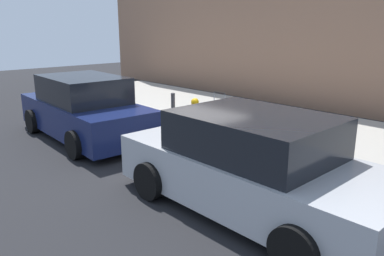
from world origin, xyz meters
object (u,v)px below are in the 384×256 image
(bollard_post, at_px, (173,108))
(parked_car_silver_0, at_px, (253,166))
(suitcase_olive_0, at_px, (294,142))
(suitcase_maroon_1, at_px, (277,135))
(suitcase_silver_2, at_px, (261,133))
(suitcase_red_3, at_px, (247,129))
(suitcase_black_4, at_px, (233,126))
(suitcase_navy_5, at_px, (219,119))
(parked_car_navy_1, at_px, (84,109))
(fire_hydrant, at_px, (195,112))

(bollard_post, height_order, parked_car_silver_0, parked_car_silver_0)
(suitcase_olive_0, relative_size, suitcase_maroon_1, 0.92)
(suitcase_silver_2, height_order, suitcase_red_3, suitcase_silver_2)
(suitcase_red_3, height_order, parked_car_silver_0, parked_car_silver_0)
(suitcase_silver_2, bearing_deg, suitcase_black_4, -2.70)
(suitcase_maroon_1, bearing_deg, parked_car_silver_0, 117.00)
(suitcase_red_3, relative_size, suitcase_black_4, 1.08)
(suitcase_red_3, height_order, bollard_post, bollard_post)
(suitcase_silver_2, xyz_separation_m, suitcase_navy_5, (1.37, -0.07, 0.07))
(suitcase_black_4, bearing_deg, suitcase_maroon_1, 178.97)
(parked_car_silver_0, bearing_deg, suitcase_red_3, -49.16)
(suitcase_silver_2, xyz_separation_m, suitcase_red_3, (0.41, 0.01, -0.00))
(suitcase_maroon_1, xyz_separation_m, suitcase_navy_5, (1.80, -0.06, 0.05))
(suitcase_maroon_1, distance_m, suitcase_black_4, 1.30)
(suitcase_maroon_1, bearing_deg, parked_car_navy_1, 29.74)
(bollard_post, relative_size, parked_car_silver_0, 0.19)
(suitcase_olive_0, relative_size, fire_hydrant, 1.08)
(parked_car_silver_0, height_order, parked_car_navy_1, parked_car_navy_1)
(fire_hydrant, bearing_deg, suitcase_black_4, 178.86)
(suitcase_red_3, bearing_deg, suitcase_black_4, -6.05)
(parked_car_silver_0, bearing_deg, suitcase_olive_0, -72.16)
(suitcase_maroon_1, xyz_separation_m, suitcase_black_4, (1.30, -0.02, -0.05))
(suitcase_red_3, bearing_deg, suitcase_maroon_1, -178.21)
(suitcase_navy_5, distance_m, parked_car_silver_0, 3.91)
(suitcase_olive_0, xyz_separation_m, fire_hydrant, (3.15, -0.05, 0.13))
(suitcase_silver_2, relative_size, suitcase_red_3, 1.26)
(suitcase_black_4, xyz_separation_m, bollard_post, (2.14, 0.12, 0.14))
(suitcase_red_3, relative_size, bollard_post, 0.80)
(suitcase_olive_0, xyz_separation_m, parked_car_silver_0, (-0.78, 2.41, 0.30))
(suitcase_red_3, xyz_separation_m, bollard_post, (2.61, 0.07, 0.11))
(suitcase_red_3, distance_m, bollard_post, 2.61)
(fire_hydrant, relative_size, bollard_post, 0.93)
(parked_car_navy_1, bearing_deg, suitcase_silver_2, -147.75)
(suitcase_black_4, bearing_deg, suitcase_red_3, 173.95)
(suitcase_maroon_1, relative_size, parked_car_silver_0, 0.21)
(suitcase_red_3, xyz_separation_m, fire_hydrant, (1.86, -0.08, 0.10))
(fire_hydrant, bearing_deg, parked_car_silver_0, 147.92)
(suitcase_maroon_1, bearing_deg, bollard_post, 1.65)
(suitcase_olive_0, xyz_separation_m, suitcase_navy_5, (2.25, -0.05, 0.10))
(suitcase_silver_2, bearing_deg, parked_car_silver_0, 124.67)
(suitcase_olive_0, bearing_deg, suitcase_red_3, 1.34)
(suitcase_olive_0, bearing_deg, suitcase_maroon_1, 0.49)
(suitcase_silver_2, xyz_separation_m, parked_car_silver_0, (-1.65, 2.39, 0.27))
(suitcase_silver_2, bearing_deg, suitcase_olive_0, -178.58)
(suitcase_silver_2, distance_m, bollard_post, 3.02)
(suitcase_navy_5, height_order, parked_car_silver_0, parked_car_silver_0)
(bollard_post, bearing_deg, parked_car_silver_0, 153.67)
(suitcase_black_4, bearing_deg, suitcase_olive_0, 179.36)
(suitcase_maroon_1, height_order, fire_hydrant, suitcase_maroon_1)
(suitcase_maroon_1, distance_m, suitcase_navy_5, 1.80)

